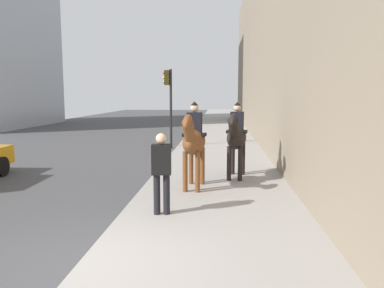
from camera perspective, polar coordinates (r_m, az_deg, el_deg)
The scene contains 5 objects.
sidewalk_slab at distance 5.79m, azimuth 3.12°, elevation -18.62°, with size 120.00×4.00×0.12m, color gray.
mounted_horse_near at distance 9.97m, azimuth 0.25°, elevation 0.51°, with size 2.15×0.70×2.30m.
mounted_horse_far at distance 11.33m, azimuth 6.66°, elevation 1.11°, with size 2.15×0.78×2.26m.
pedestrian_greeting at distance 7.87m, azimuth -4.60°, elevation -3.63°, with size 0.30×0.43×1.70m.
traffic_light_near_curb at distance 18.41m, azimuth -3.47°, elevation 7.24°, with size 0.20×0.44×3.81m.
Camera 1 is at (-5.20, -2.09, 2.60)m, focal length 35.61 mm.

